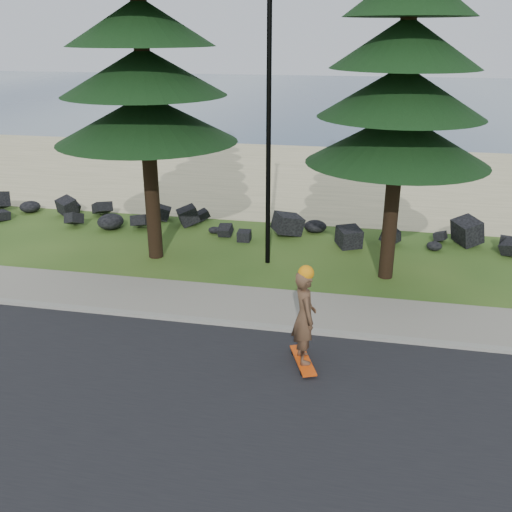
# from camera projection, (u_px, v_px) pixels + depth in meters

# --- Properties ---
(ground) EXTENTS (160.00, 160.00, 0.00)m
(ground) POSITION_uv_depth(u_px,v_px,m) (245.00, 309.00, 14.41)
(ground) COLOR #284C17
(ground) RESTS_ON ground
(road) EXTENTS (160.00, 7.00, 0.02)m
(road) POSITION_uv_depth(u_px,v_px,m) (192.00, 420.00, 10.31)
(road) COLOR black
(road) RESTS_ON ground
(kerb) EXTENTS (160.00, 0.20, 0.10)m
(kerb) POSITION_uv_depth(u_px,v_px,m) (237.00, 324.00, 13.57)
(kerb) COLOR gray
(kerb) RESTS_ON ground
(sidewalk) EXTENTS (160.00, 2.00, 0.08)m
(sidewalk) POSITION_uv_depth(u_px,v_px,m) (247.00, 304.00, 14.58)
(sidewalk) COLOR gray
(sidewalk) RESTS_ON ground
(beach_sand) EXTENTS (160.00, 15.00, 0.01)m
(beach_sand) POSITION_uv_depth(u_px,v_px,m) (309.00, 176.00, 27.62)
(beach_sand) COLOR tan
(beach_sand) RESTS_ON ground
(ocean) EXTENTS (160.00, 58.00, 0.01)m
(ocean) POSITION_uv_depth(u_px,v_px,m) (347.00, 96.00, 60.87)
(ocean) COLOR #38506B
(ocean) RESTS_ON ground
(seawall_boulders) EXTENTS (60.00, 2.40, 1.10)m
(seawall_boulders) POSITION_uv_depth(u_px,v_px,m) (280.00, 236.00, 19.51)
(seawall_boulders) COLOR black
(seawall_boulders) RESTS_ON ground
(lamp_post) EXTENTS (0.25, 0.14, 8.14)m
(lamp_post) POSITION_uv_depth(u_px,v_px,m) (269.00, 125.00, 15.80)
(lamp_post) COLOR black
(lamp_post) RESTS_ON ground
(skateboarder) EXTENTS (0.71, 1.23, 2.25)m
(skateboarder) POSITION_uv_depth(u_px,v_px,m) (304.00, 317.00, 11.61)
(skateboarder) COLOR #E6480D
(skateboarder) RESTS_ON ground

